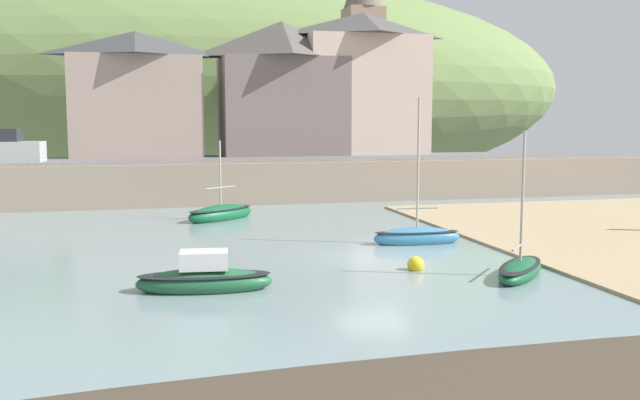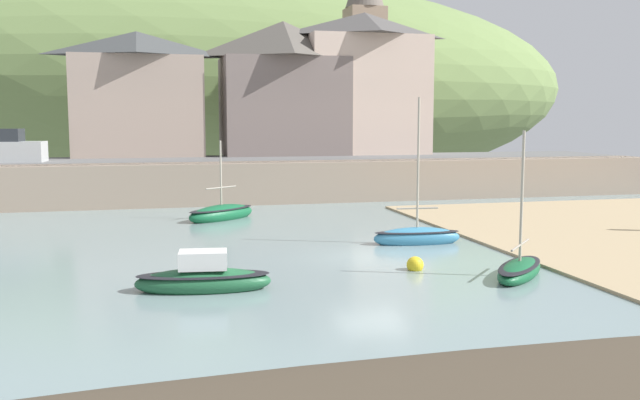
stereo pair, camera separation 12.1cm
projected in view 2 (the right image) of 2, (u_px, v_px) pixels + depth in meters
name	position (u px, v px, depth m)	size (l,w,h in m)	color
ground	(555.00, 325.00, 16.31)	(48.00, 41.00, 0.61)	gray
quay_seawall	(282.00, 179.00, 41.96)	(48.00, 9.40, 2.40)	gray
hillside_backdrop	(217.00, 88.00, 77.49)	(80.00, 44.00, 23.62)	olive
waterfront_building_left	(138.00, 93.00, 46.83)	(8.80, 4.50, 8.27)	tan
waterfront_building_centre	(284.00, 87.00, 49.10)	(8.86, 5.70, 9.24)	slate
waterfront_building_right	(364.00, 83.00, 50.44)	(8.87, 5.54, 10.03)	beige
church_with_spire	(365.00, 46.00, 54.24)	(3.00, 3.00, 15.78)	#9D8369
sailboat_white_hull	(203.00, 279.00, 20.31)	(4.04, 1.74, 1.34)	#205A35
sailboat_tall_mast	(520.00, 269.00, 22.05)	(3.18, 3.35, 4.72)	#155831
fishing_boat_green	(417.00, 236.00, 27.80)	(3.58, 1.21, 5.96)	teal
motorboat_with_cabin	(221.00, 213.00, 34.53)	(4.02, 3.53, 4.09)	#145B34
parked_car_near_slipway	(7.00, 148.00, 41.12)	(4.25, 2.10, 1.95)	#B9BDBD
mooring_buoy	(415.00, 265.00, 23.02)	(0.56, 0.56, 0.56)	yellow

